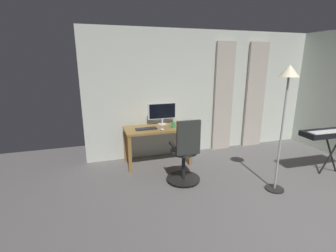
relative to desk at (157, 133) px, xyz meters
name	(u,v)px	position (x,y,z in m)	size (l,w,h in m)	color
back_room_partition	(205,93)	(-1.20, -0.46, 0.66)	(5.06, 0.10, 2.56)	silver
curtain_left_panel	(255,96)	(-2.41, -0.35, 0.55)	(0.47, 0.06, 2.34)	#BCB1A2
curtain_right_panel	(223,98)	(-1.59, -0.35, 0.55)	(0.43, 0.06, 2.34)	#BCB1A2
desk	(157,133)	(0.00, 0.00, 0.00)	(1.23, 0.62, 0.73)	olive
office_chair	(185,154)	(-0.22, 0.90, -0.12)	(0.56, 0.56, 1.09)	black
computer_monitor	(162,112)	(-0.16, -0.19, 0.36)	(0.57, 0.18, 0.43)	silver
computer_keyboard	(146,129)	(0.23, 0.07, 0.12)	(0.39, 0.14, 0.02)	#232328
computer_mouse	(162,129)	(-0.03, 0.22, 0.13)	(0.06, 0.10, 0.04)	white
mug_tea	(173,125)	(-0.29, 0.10, 0.16)	(0.12, 0.08, 0.10)	#3D9951
piano_keyboard	(335,133)	(-2.81, 1.34, 0.12)	(1.24, 0.37, 0.81)	black
floor_lamp	(287,93)	(-1.48, 1.54, 0.89)	(0.28, 0.28, 1.90)	black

